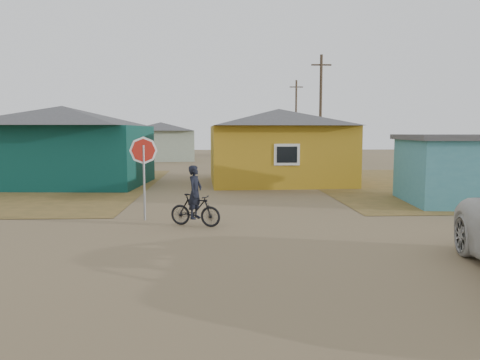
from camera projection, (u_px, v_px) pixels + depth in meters
name	position (u px, v px, depth m)	size (l,w,h in m)	color
ground	(250.00, 249.00, 10.82)	(120.00, 120.00, 0.00)	#796446
house_teal	(63.00, 145.00, 23.60)	(8.93, 7.08, 4.00)	#09342F
house_yellow	(278.00, 145.00, 24.65)	(7.72, 6.76, 3.90)	#A97F1A
house_pale_west	(161.00, 141.00, 44.11)	(7.04, 6.15, 3.60)	#95A38C
house_beige_east	(315.00, 140.00, 50.87)	(6.95, 6.05, 3.60)	tan
house_pale_north	(105.00, 140.00, 55.64)	(6.28, 5.81, 3.40)	#95A38C
utility_pole_near	(321.00, 111.00, 32.58)	(1.40, 0.20, 8.00)	#443629
utility_pole_far	(296.00, 118.00, 48.52)	(1.40, 0.20, 8.00)	#443629
stop_sign	(144.00, 159.00, 14.17)	(0.82, 0.26, 2.56)	gray
cyclist	(195.00, 204.00, 13.40)	(1.60, 0.99, 1.75)	black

